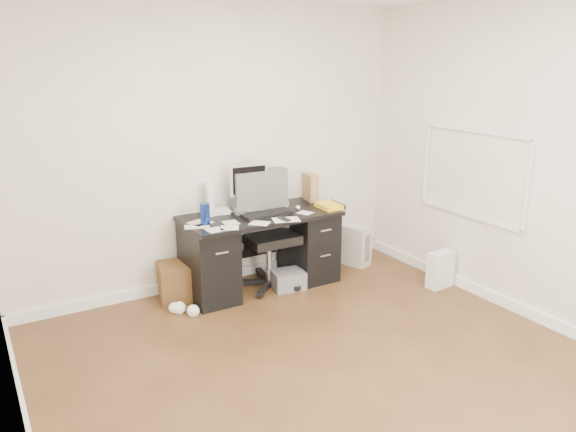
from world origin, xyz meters
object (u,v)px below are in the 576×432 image
object	(u,v)px
pc_tower	(350,244)
wicker_basket	(178,282)
lcd_monitor	(249,187)
keyboard	(267,214)
office_chair	(269,231)
desk	(261,248)

from	to	relation	value
pc_tower	wicker_basket	bearing A→B (deg)	158.90
lcd_monitor	wicker_basket	size ratio (longest dim) A/B	1.36
keyboard	pc_tower	distance (m)	1.26
keyboard	office_chair	world-z (taller)	office_chair
desk	office_chair	size ratio (longest dim) A/B	1.32
lcd_monitor	office_chair	xyz separation A→B (m)	(0.13, -0.16, -0.42)
keyboard	pc_tower	world-z (taller)	keyboard
lcd_monitor	office_chair	world-z (taller)	lcd_monitor
office_chair	lcd_monitor	bearing A→B (deg)	129.23
desk	lcd_monitor	bearing A→B (deg)	111.13
keyboard	desk	bearing A→B (deg)	106.53
lcd_monitor	wicker_basket	distance (m)	1.11
wicker_basket	desk	bearing A→B (deg)	-8.65
office_chair	wicker_basket	bearing A→B (deg)	171.06
desk	keyboard	bearing A→B (deg)	-69.83
office_chair	pc_tower	world-z (taller)	office_chair
desk	pc_tower	world-z (taller)	desk
office_chair	wicker_basket	distance (m)	0.98
lcd_monitor	wicker_basket	bearing A→B (deg)	-174.44
desk	keyboard	world-z (taller)	keyboard
office_chair	keyboard	bearing A→B (deg)	-128.04
keyboard	office_chair	distance (m)	0.21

